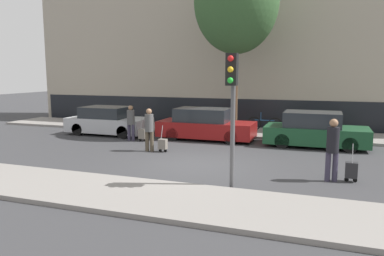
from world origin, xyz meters
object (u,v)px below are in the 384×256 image
object	(u,v)px
parked_car_2	(315,131)
pedestrian_left	(131,121)
bare_tree_near_crossing	(236,2)
pedestrian_center	(149,127)
pedestrian_right	(333,146)
parked_car_1	(205,125)
traffic_light	(232,94)
trolley_left	(143,134)
parked_car_0	(108,121)
trolley_center	(163,144)
trolley_right	(351,170)
parked_bicycle	(264,124)

from	to	relation	value
parked_car_2	pedestrian_left	bearing A→B (deg)	-169.86
bare_tree_near_crossing	pedestrian_center	bearing A→B (deg)	-115.53
pedestrian_left	pedestrian_right	bearing A→B (deg)	150.01
pedestrian_left	pedestrian_right	world-z (taller)	pedestrian_right
parked_car_1	bare_tree_near_crossing	size ratio (longest dim) A/B	0.51
parked_car_2	traffic_light	distance (m)	7.44
pedestrian_left	trolley_left	bearing A→B (deg)	179.93
pedestrian_right	parked_car_2	bearing A→B (deg)	-97.22
parked_car_0	pedestrian_right	bearing A→B (deg)	-25.80
trolley_center	bare_tree_near_crossing	bearing A→B (deg)	69.85
trolley_left	traffic_light	bearing A→B (deg)	-45.75
parked_car_1	pedestrian_left	world-z (taller)	pedestrian_left
parked_car_2	trolley_right	xyz separation A→B (m)	(1.14, -5.07, -0.34)
pedestrian_right	traffic_light	distance (m)	3.40
traffic_light	parked_car_0	bearing A→B (deg)	139.49
parked_car_2	bare_tree_near_crossing	bearing A→B (deg)	157.59
trolley_center	parked_bicycle	bearing A→B (deg)	62.79
pedestrian_right	bare_tree_near_crossing	distance (m)	9.69
pedestrian_center	traffic_light	world-z (taller)	traffic_light
parked_car_2	parked_car_1	bearing A→B (deg)	179.26
parked_car_1	trolley_right	xyz separation A→B (m)	(5.97, -5.13, -0.33)
parked_bicycle	bare_tree_near_crossing	distance (m)	6.13
trolley_right	bare_tree_near_crossing	world-z (taller)	bare_tree_near_crossing
parked_car_2	bare_tree_near_crossing	world-z (taller)	bare_tree_near_crossing
pedestrian_right	parked_bicycle	distance (m)	8.54
trolley_left	trolley_center	world-z (taller)	trolley_left
parked_car_2	trolley_right	bearing A→B (deg)	-77.31
trolley_right	parked_bicycle	world-z (taller)	trolley_right
pedestrian_left	bare_tree_near_crossing	size ratio (longest dim) A/B	0.19
parked_car_0	pedestrian_right	distance (m)	11.64
parked_car_1	trolley_center	bearing A→B (deg)	-102.57
parked_car_1	parked_bicycle	xyz separation A→B (m)	(2.31, 2.67, -0.18)
pedestrian_left	trolley_center	bearing A→B (deg)	137.47
bare_tree_near_crossing	parked_car_0	bearing A→B (deg)	-164.28
parked_bicycle	bare_tree_near_crossing	xyz separation A→B (m)	(-1.29, -1.16, 5.88)
pedestrian_left	traffic_light	size ratio (longest dim) A/B	0.45
trolley_center	pedestrian_right	xyz separation A→B (m)	(6.15, -2.05, 0.71)
parked_car_0	parked_car_2	world-z (taller)	parked_car_2
trolley_center	traffic_light	size ratio (longest dim) A/B	0.30
trolley_center	parked_bicycle	xyz separation A→B (m)	(3.02, 5.88, 0.18)
traffic_light	bare_tree_near_crossing	distance (m)	9.54
pedestrian_left	traffic_light	world-z (taller)	traffic_light
pedestrian_right	trolley_right	size ratio (longest dim) A/B	1.62
trolley_right	bare_tree_near_crossing	distance (m)	10.24
pedestrian_left	trolley_right	size ratio (longest dim) A/B	1.46
pedestrian_center	parked_car_0	bearing A→B (deg)	-44.52
parked_car_1	parked_bicycle	distance (m)	3.53
parked_car_0	parked_bicycle	bearing A→B (deg)	21.29
parked_car_1	pedestrian_left	size ratio (longest dim) A/B	2.74
pedestrian_center	traffic_light	distance (m)	5.85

